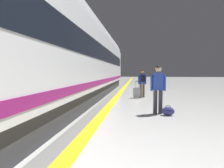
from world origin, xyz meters
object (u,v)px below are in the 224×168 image
object	(u,v)px
passenger_near	(142,81)
duffel_bag_mid	(168,111)
high_speed_train	(41,43)
suitcase_near	(137,92)
passenger_mid	(158,86)

from	to	relation	value
passenger_near	duffel_bag_mid	world-z (taller)	passenger_near
high_speed_train	passenger_near	distance (m)	6.45
passenger_near	suitcase_near	bearing A→B (deg)	-136.79
high_speed_train	passenger_mid	size ratio (longest dim) A/B	17.95
passenger_mid	duffel_bag_mid	size ratio (longest dim) A/B	3.96
duffel_bag_mid	passenger_mid	bearing A→B (deg)	142.28
high_speed_train	passenger_mid	world-z (taller)	high_speed_train
high_speed_train	suitcase_near	bearing A→B (deg)	56.09
passenger_mid	suitcase_near	bearing A→B (deg)	100.67
passenger_near	passenger_mid	world-z (taller)	passenger_mid
high_speed_train	passenger_near	size ratio (longest dim) A/B	19.09
high_speed_train	passenger_near	xyz separation A→B (m)	(3.58, 5.15, -1.53)
duffel_bag_mid	high_speed_train	bearing A→B (deg)	-172.94
high_speed_train	passenger_near	bearing A→B (deg)	55.18
passenger_near	suitcase_near	world-z (taller)	passenger_near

